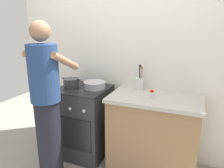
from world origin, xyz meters
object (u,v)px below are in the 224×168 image
object	(u,v)px
stove_range	(84,121)
spice_bottle	(152,95)
person	(47,104)
mixing_bowl	(95,85)
pot	(71,83)
utensil_crock	(139,82)

from	to	relation	value
stove_range	spice_bottle	bearing A→B (deg)	-4.67
stove_range	person	xyz separation A→B (m)	(-0.12, -0.55, 0.41)
mixing_bowl	spice_bottle	xyz separation A→B (m)	(0.73, -0.11, -0.00)
stove_range	spice_bottle	world-z (taller)	spice_bottle
stove_range	pot	world-z (taller)	pot
stove_range	utensil_crock	xyz separation A→B (m)	(0.66, 0.21, 0.54)
person	pot	bearing A→B (deg)	92.35
pot	utensil_crock	size ratio (longest dim) A/B	0.83
mixing_bowl	utensil_crock	distance (m)	0.55
mixing_bowl	utensil_crock	world-z (taller)	utensil_crock
utensil_crock	spice_bottle	bearing A→B (deg)	-52.49
spice_bottle	person	world-z (taller)	person
stove_range	utensil_crock	size ratio (longest dim) A/B	2.93
stove_range	utensil_crock	world-z (taller)	utensil_crock
pot	mixing_bowl	size ratio (longest dim) A/B	0.93
pot	mixing_bowl	xyz separation A→B (m)	(0.28, 0.08, -0.01)
pot	spice_bottle	xyz separation A→B (m)	(1.01, -0.03, -0.01)
utensil_crock	person	size ratio (longest dim) A/B	0.18
mixing_bowl	spice_bottle	size ratio (longest dim) A/B	2.98
stove_range	pot	distance (m)	0.53
mixing_bowl	stove_range	bearing A→B (deg)	-164.37
stove_range	mixing_bowl	world-z (taller)	mixing_bowl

